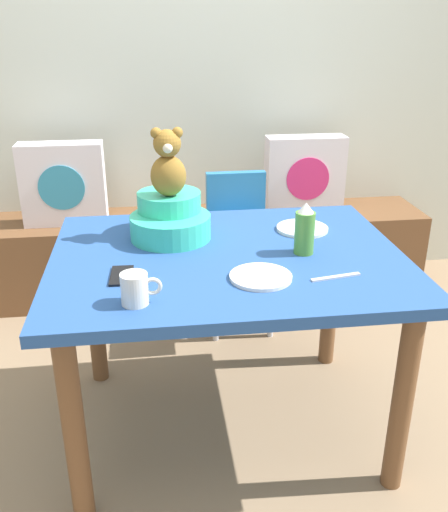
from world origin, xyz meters
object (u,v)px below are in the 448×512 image
object	(u,v)px
ketchup_bottle	(305,230)
highchair	(239,231)
pillow_floral_right	(304,176)
dinner_plate_far	(302,228)
coffee_mug	(136,289)
dining_table	(228,281)
infant_seat_teal	(170,218)
dinner_plate_near	(261,277)
pillow_floral_left	(63,184)
cell_phone	(122,276)
teddy_bear	(168,164)

from	to	relation	value
ketchup_bottle	highchair	bearing A→B (deg)	96.87
pillow_floral_right	dinner_plate_far	xyz separation A→B (m)	(-0.28, -1.00, 0.07)
coffee_mug	dining_table	bearing A→B (deg)	46.45
infant_seat_teal	dinner_plate_near	distance (m)	0.50
pillow_floral_left	coffee_mug	bearing A→B (deg)	-75.06
highchair	infant_seat_teal	distance (m)	0.75
pillow_floral_left	pillow_floral_right	size ratio (longest dim) A/B	1.00
ketchup_bottle	cell_phone	distance (m)	0.64
pillow_floral_left	pillow_floral_right	world-z (taller)	same
pillow_floral_right	ketchup_bottle	world-z (taller)	ketchup_bottle
pillow_floral_right	dinner_plate_near	distance (m)	1.51
pillow_floral_right	teddy_bear	bearing A→B (deg)	-128.32
teddy_bear	dinner_plate_far	bearing A→B (deg)	0.03
ketchup_bottle	pillow_floral_left	bearing A→B (deg)	128.83
ketchup_bottle	pillow_floral_right	bearing A→B (deg)	74.65
dining_table	ketchup_bottle	world-z (taller)	ketchup_bottle
ketchup_bottle	cell_phone	size ratio (longest dim) A/B	1.28
highchair	cell_phone	bearing A→B (deg)	-119.75
dining_table	dinner_plate_near	distance (m)	0.25
pillow_floral_left	infant_seat_teal	world-z (taller)	same
pillow_floral_left	dining_table	xyz separation A→B (m)	(0.72, -1.20, -0.04)
cell_phone	highchair	bearing A→B (deg)	-117.52
coffee_mug	ketchup_bottle	bearing A→B (deg)	27.82
pillow_floral_right	dining_table	size ratio (longest dim) A/B	0.36
highchair	cell_phone	size ratio (longest dim) A/B	5.49
dining_table	highchair	distance (m)	0.81
pillow_floral_left	pillow_floral_right	distance (m)	1.33
infant_seat_teal	teddy_bear	xyz separation A→B (m)	(0.00, -0.00, 0.21)
dinner_plate_near	dinner_plate_far	bearing A→B (deg)	59.29
dinner_plate_near	highchair	bearing A→B (deg)	84.79
pillow_floral_left	dinner_plate_far	bearing A→B (deg)	-43.88
dining_table	cell_phone	distance (m)	0.40
pillow_floral_left	highchair	xyz separation A→B (m)	(0.89, -0.42, -0.16)
coffee_mug	dinner_plate_near	bearing A→B (deg)	16.91
dining_table	dinner_plate_far	distance (m)	0.39
teddy_bear	highchair	bearing A→B (deg)	58.64
pillow_floral_right	infant_seat_teal	xyz separation A→B (m)	(-0.79, -1.00, 0.13)
pillow_floral_left	coffee_mug	xyz separation A→B (m)	(0.41, -1.53, 0.11)
pillow_floral_right	ketchup_bottle	distance (m)	1.28
pillow_floral_left	infant_seat_teal	size ratio (longest dim) A/B	1.33
dining_table	dinner_plate_near	xyz separation A→B (m)	(0.08, -0.21, 0.11)
highchair	infant_seat_teal	bearing A→B (deg)	-121.38
dinner_plate_near	ketchup_bottle	bearing A→B (deg)	44.69
highchair	dinner_plate_far	world-z (taller)	highchair
dinner_plate_near	cell_phone	xyz separation A→B (m)	(-0.44, 0.07, -0.00)
ketchup_bottle	dining_table	bearing A→B (deg)	174.86
ketchup_bottle	dinner_plate_near	xyz separation A→B (m)	(-0.19, -0.19, -0.08)
teddy_bear	dinner_plate_near	xyz separation A→B (m)	(0.27, -0.41, -0.27)
coffee_mug	cell_phone	xyz separation A→B (m)	(-0.05, 0.19, -0.04)
coffee_mug	cell_phone	bearing A→B (deg)	104.65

